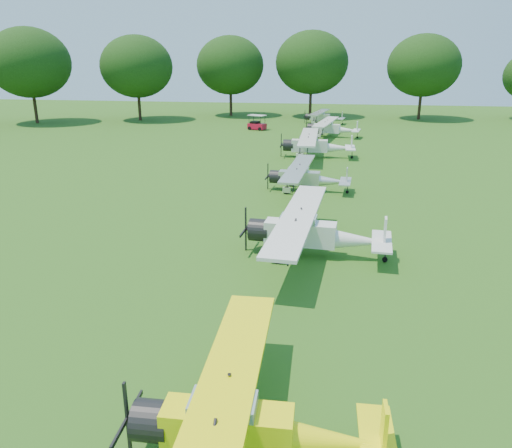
{
  "coord_description": "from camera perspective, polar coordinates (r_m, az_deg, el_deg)",
  "views": [
    {
      "loc": [
        2.22,
        -23.29,
        9.07
      ],
      "look_at": [
        -1.41,
        -0.83,
        1.4
      ],
      "focal_mm": 35.0,
      "sensor_mm": 36.0,
      "label": 1
    }
  ],
  "objects": [
    {
      "name": "aircraft_7",
      "position": [
        72.45,
        7.65,
        12.12
      ],
      "size": [
        5.76,
        9.11,
        1.79
      ],
      "rotation": [
        0.0,
        0.0,
        -0.17
      ],
      "color": "silver",
      "rests_on": "ground"
    },
    {
      "name": "aircraft_2",
      "position": [
        12.2,
        -0.94,
        -21.83
      ],
      "size": [
        6.3,
        10.01,
        1.98
      ],
      "rotation": [
        0.0,
        0.0,
        0.03
      ],
      "color": "#F9F40A",
      "rests_on": "ground"
    },
    {
      "name": "ground",
      "position": [
        25.09,
        3.49,
        -2.6
      ],
      "size": [
        160.0,
        160.0,
        0.0
      ],
      "primitive_type": "plane",
      "color": "#1D4E13",
      "rests_on": "ground"
    },
    {
      "name": "tree_belt",
      "position": [
        23.51,
        12.96,
        15.64
      ],
      "size": [
        137.36,
        130.27,
        14.52
      ],
      "color": "black",
      "rests_on": "ground"
    },
    {
      "name": "aircraft_4",
      "position": [
        35.31,
        5.7,
        5.48
      ],
      "size": [
        5.96,
        9.49,
        1.87
      ],
      "rotation": [
        0.0,
        0.0,
        -0.06
      ],
      "color": "silver",
      "rests_on": "ground"
    },
    {
      "name": "golf_cart",
      "position": [
        65.79,
        0.08,
        11.27
      ],
      "size": [
        2.53,
        2.03,
        1.89
      ],
      "rotation": [
        0.0,
        0.0,
        -0.38
      ],
      "color": "red",
      "rests_on": "ground"
    },
    {
      "name": "aircraft_6",
      "position": [
        60.22,
        8.55,
        10.9
      ],
      "size": [
        6.45,
        10.22,
        2.01
      ],
      "rotation": [
        0.0,
        0.0,
        -0.15
      ],
      "color": "silver",
      "rests_on": "ground"
    },
    {
      "name": "aircraft_3",
      "position": [
        23.63,
        6.35,
        -0.72
      ],
      "size": [
        7.02,
        11.18,
        2.2
      ],
      "rotation": [
        0.0,
        0.0,
        -0.07
      ],
      "color": "silver",
      "rests_on": "ground"
    },
    {
      "name": "aircraft_5",
      "position": [
        47.55,
        6.78,
        9.08
      ],
      "size": [
        7.0,
        11.12,
        2.2
      ],
      "rotation": [
        0.0,
        0.0,
        0.02
      ],
      "color": "silver",
      "rests_on": "ground"
    }
  ]
}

